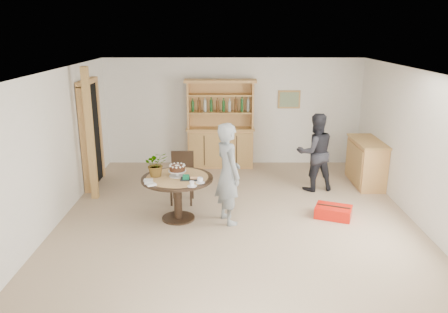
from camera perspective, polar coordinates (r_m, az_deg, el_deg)
ground at (r=7.36m, az=1.71°, el=-8.89°), size 7.00×7.00×0.00m
room_shell at (r=6.81m, az=1.85°, el=4.49°), size 6.04×7.04×2.52m
doorway at (r=9.30m, az=-17.02°, el=3.02°), size 0.13×1.10×2.18m
pine_post at (r=8.45m, az=-17.10°, el=2.72°), size 0.12×0.12×2.50m
hutch at (r=10.20m, az=-0.46°, el=2.48°), size 1.62×0.54×2.04m
sideboard at (r=9.53m, az=18.09°, el=-0.71°), size 0.54×1.26×0.94m
dining_table at (r=7.39m, az=-6.10°, el=-3.81°), size 1.20×1.20×0.76m
dining_chair at (r=8.19m, az=-5.48°, el=-2.26°), size 0.43×0.43×0.95m
birthday_cake at (r=7.34m, az=-6.13°, el=-1.64°), size 0.30×0.30×0.20m
flower_vase at (r=7.36m, az=-8.86°, el=-0.98°), size 0.47×0.44×0.42m
gift_tray at (r=7.19m, az=-4.54°, el=-2.81°), size 0.30×0.20×0.08m
coffee_cup_a at (r=7.03m, az=-3.13°, el=-3.13°), size 0.15×0.15×0.09m
coffee_cup_b at (r=6.88m, az=-4.21°, el=-3.64°), size 0.15×0.15×0.08m
napkins at (r=7.09m, az=-9.70°, el=-3.36°), size 0.24×0.33×0.03m
teen_boy at (r=7.17m, az=0.53°, el=-2.24°), size 0.62×0.73×1.71m
adult_person at (r=8.84m, az=11.81°, el=0.56°), size 0.86×0.73×1.57m
red_suitcase at (r=7.82m, az=14.10°, el=-7.02°), size 0.71×0.59×0.21m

